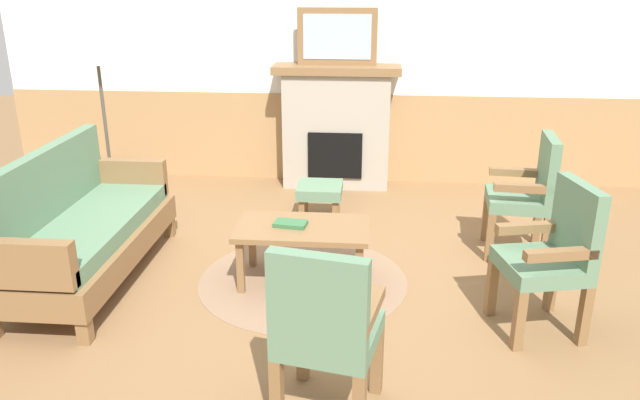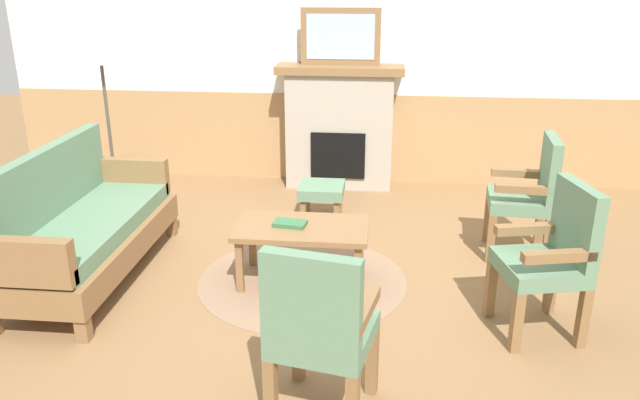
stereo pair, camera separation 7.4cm
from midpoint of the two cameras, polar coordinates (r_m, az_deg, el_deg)
name	(u,v)px [view 2 (the right image)]	position (r m, az deg, el deg)	size (l,w,h in m)	color
ground_plane	(315,287)	(4.61, 0.02, -7.94)	(14.00, 14.00, 0.00)	olive
wall_back	(342,59)	(6.71, 2.34, 12.76)	(7.20, 0.14, 2.70)	white
fireplace	(340,126)	(6.58, 2.12, 6.80)	(1.30, 0.44, 1.28)	#A39989
framed_picture	(341,37)	(6.44, 2.23, 14.68)	(0.80, 0.04, 0.56)	brown
couch	(84,228)	(4.89, -20.32, -2.41)	(0.70, 1.80, 0.98)	brown
coffee_table	(302,233)	(4.54, -1.18, -3.01)	(0.96, 0.56, 0.44)	brown
round_rug	(303,280)	(4.70, -1.15, -7.30)	(1.56, 1.56, 0.01)	#896B51
book_on_table	(290,224)	(4.52, -2.30, -2.16)	(0.23, 0.14, 0.03)	#33663D
footstool	(322,193)	(5.66, 0.52, 0.69)	(0.40, 0.40, 0.36)	brown
armchair_near_fireplace	(530,191)	(5.21, 19.03, 0.76)	(0.52, 0.52, 0.98)	brown
armchair_by_window_left	(553,253)	(4.12, 20.96, -4.58)	(0.57, 0.57, 0.98)	brown
armchair_front_left	(319,326)	(3.11, 0.62, -11.48)	(0.57, 0.57, 0.98)	brown
floor_lamp_by_couch	(101,60)	(5.83, -19.04, 11.99)	(0.36, 0.36, 1.68)	#332D28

